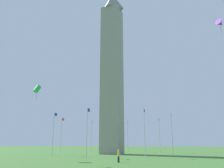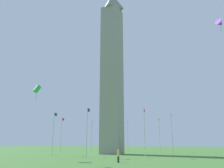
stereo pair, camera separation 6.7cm
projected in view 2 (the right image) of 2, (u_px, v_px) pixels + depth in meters
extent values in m
plane|color=#3D6B2D|center=(112.00, 154.00, 54.98)|extent=(260.00, 260.00, 0.00)
cube|color=gray|center=(112.00, 77.00, 59.77)|extent=(4.83, 4.83, 38.64)
pyramid|color=gray|center=(112.00, 2.00, 65.22)|extent=(4.83, 4.83, 5.27)
cylinder|color=silver|center=(128.00, 136.00, 69.13)|extent=(0.14, 0.14, 9.23)
cube|color=white|center=(128.00, 122.00, 70.67)|extent=(1.00, 0.03, 0.64)
cylinder|color=silver|center=(91.00, 136.00, 68.56)|extent=(0.14, 0.14, 9.23)
cube|color=white|center=(92.00, 122.00, 70.10)|extent=(1.00, 0.03, 0.64)
cylinder|color=silver|center=(61.00, 135.00, 60.70)|extent=(0.14, 0.14, 9.23)
cube|color=red|center=(63.00, 119.00, 62.24)|extent=(1.00, 0.03, 0.64)
cylinder|color=silver|center=(53.00, 133.00, 50.16)|extent=(0.14, 0.14, 9.23)
cube|color=#1E2D99|center=(56.00, 115.00, 51.70)|extent=(1.00, 0.03, 0.64)
cylinder|color=silver|center=(87.00, 132.00, 43.11)|extent=(0.14, 0.14, 9.23)
cube|color=#1E2D99|center=(89.00, 110.00, 44.65)|extent=(1.00, 0.03, 0.64)
cylinder|color=silver|center=(144.00, 132.00, 43.68)|extent=(0.14, 0.14, 9.23)
cube|color=red|center=(144.00, 110.00, 45.22)|extent=(1.00, 0.03, 0.64)
cylinder|color=silver|center=(172.00, 134.00, 51.54)|extent=(0.14, 0.14, 9.23)
cube|color=#1E2D99|center=(171.00, 115.00, 53.08)|extent=(1.00, 0.03, 0.64)
cylinder|color=silver|center=(160.00, 135.00, 62.08)|extent=(0.14, 0.14, 9.23)
cube|color=#1E2D99|center=(159.00, 120.00, 63.62)|extent=(1.00, 0.03, 0.64)
cylinder|color=#2D2D38|center=(118.00, 160.00, 31.37)|extent=(0.29, 0.29, 0.80)
cylinder|color=yellow|center=(118.00, 154.00, 31.55)|extent=(0.32, 0.32, 0.71)
sphere|color=beige|center=(118.00, 150.00, 31.67)|extent=(0.24, 0.24, 0.24)
cube|color=green|center=(37.00, 89.00, 40.65)|extent=(1.46, 1.21, 1.46)
cylinder|color=#208035|center=(36.00, 95.00, 40.36)|extent=(0.04, 0.04, 1.71)
cone|color=purple|center=(220.00, 23.00, 36.70)|extent=(1.80, 1.77, 1.45)
cylinder|color=#67278E|center=(221.00, 29.00, 36.47)|extent=(0.04, 0.04, 1.38)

